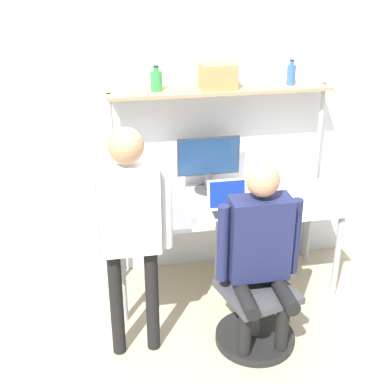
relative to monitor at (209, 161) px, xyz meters
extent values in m
plane|color=tan|center=(0.08, -0.63, -1.02)|extent=(12.00, 12.00, 0.00)
cube|color=silver|center=(0.08, 0.18, 0.33)|extent=(8.00, 0.06, 2.70)
cube|color=white|center=(0.08, -0.23, -0.27)|extent=(1.78, 0.76, 0.03)
cylinder|color=#A5A5AA|center=(-0.75, -0.55, -0.65)|extent=(0.05, 0.05, 0.73)
cylinder|color=#A5A5AA|center=(0.91, -0.55, -0.65)|extent=(0.05, 0.05, 0.73)
cylinder|color=#A5A5AA|center=(-0.75, 0.09, -0.65)|extent=(0.05, 0.05, 0.73)
cylinder|color=#A5A5AA|center=(0.91, 0.09, -0.65)|extent=(0.05, 0.05, 0.73)
cube|color=#997A56|center=(0.08, -0.01, 0.57)|extent=(1.69, 0.29, 0.02)
cylinder|color=#B2B2B7|center=(-0.75, -0.01, -0.22)|extent=(0.04, 0.04, 1.60)
cylinder|color=#B2B2B7|center=(0.91, -0.01, -0.22)|extent=(0.04, 0.04, 1.60)
cylinder|color=#333338|center=(0.00, 0.00, -0.24)|extent=(0.23, 0.23, 0.01)
cylinder|color=#333338|center=(0.00, 0.00, -0.17)|extent=(0.06, 0.06, 0.14)
cube|color=#333338|center=(0.00, 0.00, 0.04)|extent=(0.50, 0.01, 0.31)
cube|color=navy|center=(0.00, 0.00, 0.04)|extent=(0.48, 0.02, 0.29)
cube|color=silver|center=(0.07, -0.44, -0.25)|extent=(0.30, 0.23, 0.01)
cube|color=black|center=(0.07, -0.46, -0.24)|extent=(0.26, 0.12, 0.00)
cube|color=silver|center=(0.07, -0.35, -0.13)|extent=(0.30, 0.05, 0.22)
cube|color=navy|center=(0.07, -0.35, -0.13)|extent=(0.27, 0.04, 0.20)
cube|color=silver|center=(0.32, -0.48, -0.25)|extent=(0.07, 0.15, 0.01)
cube|color=black|center=(0.32, -0.48, -0.24)|extent=(0.06, 0.13, 0.00)
cylinder|color=black|center=(0.14, -0.95, -0.99)|extent=(0.56, 0.56, 0.06)
cylinder|color=#4C4C51|center=(0.14, -0.95, -0.79)|extent=(0.06, 0.06, 0.34)
cube|color=#3F3F44|center=(0.14, -0.95, -0.59)|extent=(0.56, 0.56, 0.05)
cube|color=#3F3F44|center=(0.09, -0.75, -0.34)|extent=(0.41, 0.14, 0.45)
cylinder|color=black|center=(0.01, -1.12, -0.79)|extent=(0.09, 0.09, 0.45)
cylinder|color=black|center=(0.27, -1.12, -0.79)|extent=(0.09, 0.09, 0.45)
cylinder|color=black|center=(0.01, -1.09, -0.52)|extent=(0.10, 0.38, 0.10)
cylinder|color=black|center=(0.27, -1.09, -0.52)|extent=(0.10, 0.38, 0.10)
cube|color=#1E234C|center=(0.14, -0.92, -0.19)|extent=(0.40, 0.20, 0.57)
cylinder|color=#1E234C|center=(-0.11, -0.92, -0.21)|extent=(0.08, 0.08, 0.54)
cylinder|color=#1E234C|center=(0.38, -0.92, -0.21)|extent=(0.08, 0.08, 0.54)
sphere|color=tan|center=(0.14, -0.92, 0.22)|extent=(0.22, 0.22, 0.22)
cylinder|color=black|center=(-0.81, -0.88, -0.61)|extent=(0.09, 0.09, 0.81)
cylinder|color=black|center=(-0.58, -0.88, -0.61)|extent=(0.09, 0.09, 0.81)
cube|color=silver|center=(-0.69, -0.88, 0.08)|extent=(0.37, 0.20, 0.57)
cylinder|color=silver|center=(-0.92, -0.88, 0.06)|extent=(0.08, 0.08, 0.54)
cylinder|color=silver|center=(-0.47, -0.88, 0.06)|extent=(0.08, 0.08, 0.54)
sphere|color=tan|center=(-0.69, -0.88, 0.49)|extent=(0.22, 0.22, 0.22)
cylinder|color=#2D8C3F|center=(-0.40, -0.01, 0.66)|extent=(0.09, 0.09, 0.15)
cylinder|color=#2D8C3F|center=(-0.40, -0.01, 0.74)|extent=(0.04, 0.04, 0.03)
cylinder|color=black|center=(-0.40, -0.01, 0.76)|extent=(0.04, 0.04, 0.01)
cylinder|color=#335999|center=(0.63, -0.01, 0.66)|extent=(0.07, 0.07, 0.15)
cylinder|color=#335999|center=(0.63, -0.01, 0.75)|extent=(0.03, 0.03, 0.03)
cylinder|color=black|center=(0.63, -0.01, 0.77)|extent=(0.03, 0.03, 0.01)
cube|color=#B27A47|center=(0.06, -0.01, 0.68)|extent=(0.26, 0.20, 0.18)
camera|label=1|loc=(-0.87, -3.84, 1.55)|focal=50.00mm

